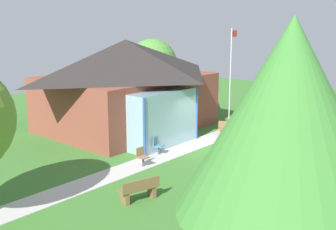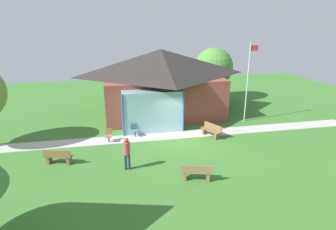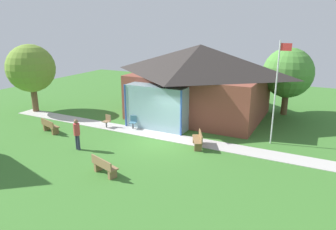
% 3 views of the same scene
% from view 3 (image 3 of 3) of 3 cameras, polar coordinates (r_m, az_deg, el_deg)
% --- Properties ---
extents(ground_plane, '(44.00, 44.00, 0.00)m').
position_cam_3_polar(ground_plane, '(18.34, -1.18, -4.99)').
color(ground_plane, '#3D752D').
extents(pavilion, '(10.01, 8.74, 5.23)m').
position_cam_3_polar(pavilion, '(23.01, 5.54, 6.40)').
color(pavilion, brown).
rests_on(pavilion, ground_plane).
extents(footpath, '(25.35, 1.42, 0.03)m').
position_cam_3_polar(footpath, '(19.12, 0.17, -4.02)').
color(footpath, '#BCB7B2').
rests_on(footpath, ground_plane).
extents(flagpole, '(0.64, 0.08, 5.83)m').
position_cam_3_polar(flagpole, '(18.26, 19.12, 4.50)').
color(flagpole, silver).
rests_on(flagpole, ground_plane).
extents(bench_mid_left, '(1.56, 0.83, 0.84)m').
position_cam_3_polar(bench_mid_left, '(21.20, -20.71, -1.94)').
color(bench_mid_left, brown).
rests_on(bench_mid_left, ground_plane).
extents(bench_rear_near_path, '(1.08, 1.54, 0.84)m').
position_cam_3_polar(bench_rear_near_path, '(17.62, 5.49, -4.59)').
color(bench_rear_near_path, brown).
rests_on(bench_rear_near_path, ground_plane).
extents(bench_front_center, '(1.56, 0.86, 0.84)m').
position_cam_3_polar(bench_front_center, '(14.77, -11.54, -9.18)').
color(bench_front_center, olive).
rests_on(bench_front_center, ground_plane).
extents(patio_chair_west, '(0.49, 0.49, 0.86)m').
position_cam_3_polar(patio_chair_west, '(21.13, -11.06, -1.18)').
color(patio_chair_west, '#8C6B4C').
rests_on(patio_chair_west, ground_plane).
extents(patio_chair_porch_left, '(0.55, 0.55, 0.86)m').
position_cam_3_polar(patio_chair_porch_left, '(20.64, -6.37, -1.39)').
color(patio_chair_porch_left, teal).
rests_on(patio_chair_porch_left, ground_plane).
extents(visitor_strolling_lawn, '(0.34, 0.34, 1.74)m').
position_cam_3_polar(visitor_strolling_lawn, '(17.68, -16.26, -2.99)').
color(visitor_strolling_lawn, '#2D3347').
rests_on(visitor_strolling_lawn, ground_plane).
extents(tree_behind_pavilion_right, '(3.66, 3.66, 5.00)m').
position_cam_3_polar(tree_behind_pavilion_right, '(24.80, 20.99, 7.15)').
color(tree_behind_pavilion_right, brown).
rests_on(tree_behind_pavilion_right, ground_plane).
extents(tree_west_hedge, '(3.60, 3.60, 5.19)m').
position_cam_3_polar(tree_west_hedge, '(26.10, -23.68, 7.75)').
color(tree_west_hedge, brown).
rests_on(tree_west_hedge, ground_plane).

